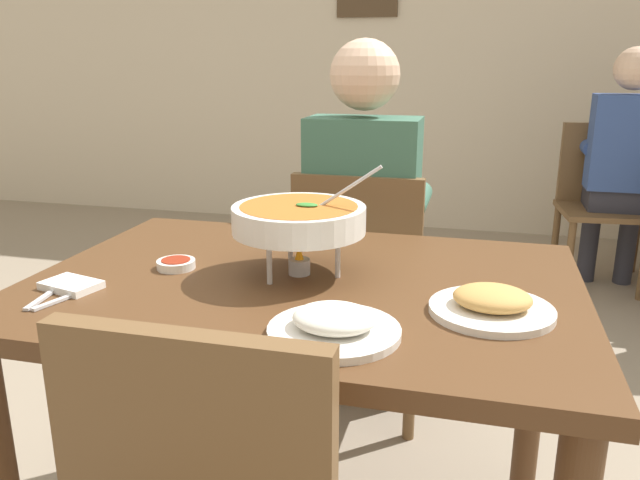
{
  "coord_description": "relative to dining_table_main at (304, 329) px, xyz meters",
  "views": [
    {
      "loc": [
        0.37,
        -1.27,
        1.25
      ],
      "look_at": [
        0.0,
        0.15,
        0.82
      ],
      "focal_mm": 35.13,
      "sensor_mm": 36.0,
      "label": 1
    }
  ],
  "objects": [
    {
      "name": "napkin_folded",
      "position": [
        -0.47,
        -0.18,
        0.13
      ],
      "size": [
        0.14,
        0.11,
        0.02
      ],
      "primitive_type": "cube",
      "rotation": [
        0.0,
        0.0,
        -0.25
      ],
      "color": "white",
      "rests_on": "dining_table_main"
    },
    {
      "name": "curry_bowl",
      "position": [
        -0.02,
        0.03,
        0.25
      ],
      "size": [
        0.33,
        0.3,
        0.26
      ],
      "color": "silver",
      "rests_on": "dining_table_main"
    },
    {
      "name": "chair_diner_main",
      "position": [
        -0.0,
        0.71,
        -0.14
      ],
      "size": [
        0.44,
        0.44,
        0.9
      ],
      "color": "brown",
      "rests_on": "ground_plane"
    },
    {
      "name": "fork_utensil",
      "position": [
        -0.49,
        -0.23,
        0.12
      ],
      "size": [
        0.04,
        0.17,
        0.01
      ],
      "primitive_type": "cube",
      "rotation": [
        0.0,
        0.0,
        0.14
      ],
      "color": "silver",
      "rests_on": "dining_table_main"
    },
    {
      "name": "cafe_rear_partition",
      "position": [
        0.0,
        3.5,
        0.85
      ],
      "size": [
        10.0,
        0.1,
        3.0
      ],
      "primitive_type": "cube",
      "color": "beige",
      "rests_on": "ground_plane"
    },
    {
      "name": "appetizer_plate",
      "position": [
        0.41,
        -0.1,
        0.14
      ],
      "size": [
        0.24,
        0.24,
        0.06
      ],
      "color": "white",
      "rests_on": "dining_table_main"
    },
    {
      "name": "chair_bg_left",
      "position": [
        1.03,
        2.48,
        -0.14
      ],
      "size": [
        0.48,
        0.48,
        0.9
      ],
      "color": "brown",
      "rests_on": "ground_plane"
    },
    {
      "name": "sauce_dish",
      "position": [
        -0.31,
        -0.0,
        0.13
      ],
      "size": [
        0.09,
        0.09,
        0.02
      ],
      "color": "white",
      "rests_on": "dining_table_main"
    },
    {
      "name": "rice_plate",
      "position": [
        0.13,
        -0.27,
        0.14
      ],
      "size": [
        0.24,
        0.24,
        0.06
      ],
      "color": "white",
      "rests_on": "dining_table_main"
    },
    {
      "name": "dining_table_main",
      "position": [
        0.0,
        0.0,
        0.0
      ],
      "size": [
        1.21,
        0.86,
        0.77
      ],
      "color": "#51331C",
      "rests_on": "ground_plane"
    },
    {
      "name": "diner_main",
      "position": [
        0.0,
        0.75,
        0.09
      ],
      "size": [
        0.4,
        0.45,
        1.31
      ],
      "color": "#2D2D38",
      "rests_on": "ground_plane"
    },
    {
      "name": "patron_bg_left",
      "position": [
        1.11,
        2.39,
        0.09
      ],
      "size": [
        0.4,
        0.45,
        1.31
      ],
      "color": "#2D2D38",
      "rests_on": "ground_plane"
    },
    {
      "name": "spoon_utensil",
      "position": [
        -0.44,
        -0.23,
        0.12
      ],
      "size": [
        0.06,
        0.17,
        0.01
      ],
      "primitive_type": "cube",
      "rotation": [
        0.0,
        0.0,
        -0.29
      ],
      "color": "silver",
      "rests_on": "dining_table_main"
    }
  ]
}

